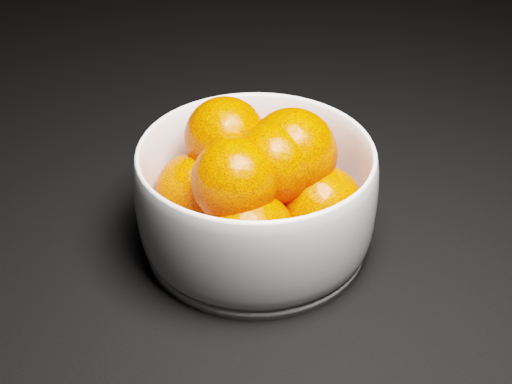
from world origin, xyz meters
name	(u,v)px	position (x,y,z in m)	size (l,w,h in m)	color
bowl	(256,197)	(0.19, -0.25, 0.05)	(0.19, 0.19, 0.09)	silver
orange_pile	(258,182)	(0.19, -0.25, 0.06)	(0.15, 0.15, 0.11)	#FF4100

